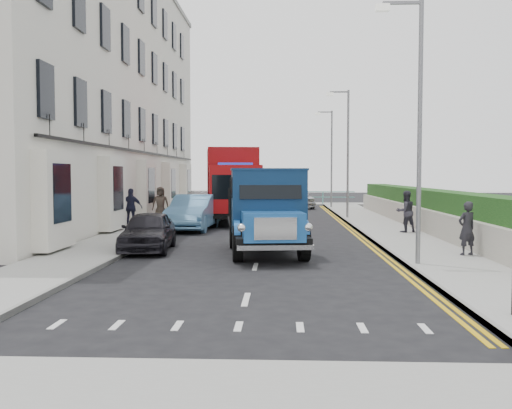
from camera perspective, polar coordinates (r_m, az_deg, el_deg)
name	(u,v)px	position (r m, az deg, el deg)	size (l,w,h in m)	color
ground	(258,256)	(17.30, 0.22, -5.17)	(120.00, 120.00, 0.00)	black
pavement_west	(154,226)	(26.88, -10.15, -2.15)	(2.40, 38.00, 0.12)	gray
pavement_east	(382,227)	(26.63, 12.50, -2.22)	(2.60, 38.00, 0.12)	gray
promenade	(273,204)	(46.18, 1.67, 0.06)	(30.00, 2.50, 0.12)	gray
sea_plane	(276,192)	(77.16, 2.01, 1.22)	(120.00, 120.00, 0.00)	#4C5868
terrace_west	(90,86)	(32.12, -16.26, 11.33)	(6.31, 30.20, 14.25)	silver
garden_east	(425,209)	(26.96, 16.52, -0.42)	(1.45, 28.00, 1.75)	#B2AD9E
seafront_railing	(272,198)	(45.36, 1.65, 0.67)	(13.00, 0.08, 1.11)	#59B2A5
lamp_near	(415,116)	(15.58, 15.63, 8.54)	(1.23, 0.18, 7.00)	slate
lamp_mid	(346,146)	(31.34, 8.96, 5.80)	(1.23, 0.18, 7.00)	slate
lamp_far	(330,153)	(41.29, 7.40, 5.15)	(1.23, 0.18, 7.00)	slate
bedford_lorry	(268,217)	(17.03, 1.19, -1.26)	(2.75, 5.69, 2.60)	black
red_lorry	(232,183)	(29.42, -2.41, 2.17)	(3.41, 7.50, 3.79)	black
parked_car_front	(148,231)	(18.72, -10.74, -2.62)	(1.52, 3.78, 1.29)	black
parked_car_mid	(194,212)	(25.40, -6.26, -0.78)	(1.66, 4.76, 1.57)	#5588B6
parked_car_rear	(201,206)	(30.51, -5.56, -0.13)	(2.21, 5.44, 1.58)	silver
seafront_car_left	(247,199)	(42.07, -0.88, 0.57)	(2.16, 4.68, 1.30)	black
seafront_car_right	(295,197)	(41.66, 3.94, 0.72)	(1.85, 4.59, 1.56)	silver
pedestrian_east_near	(467,228)	(17.67, 20.33, -2.25)	(0.57, 0.38, 1.57)	black
pedestrian_east_far	(406,212)	(23.86, 14.74, -0.68)	(0.82, 0.64, 1.68)	#2E2C36
pedestrian_west_near	(131,208)	(26.02, -12.37, -0.31)	(1.01, 0.42, 1.72)	#1B1C31
pedestrian_west_far	(160,204)	(28.85, -9.53, 0.05)	(0.84, 0.55, 1.72)	#3C332B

